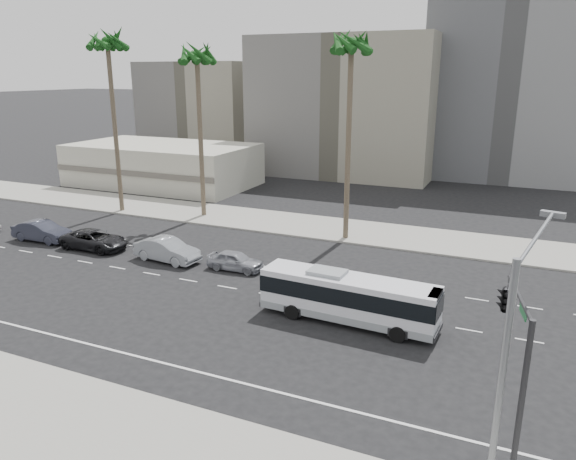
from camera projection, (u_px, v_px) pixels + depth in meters
The scene contains 17 objects.
ground at pixel (314, 303), 32.56m from camera, with size 700.00×700.00×0.00m, color black.
sidewalk_north at pixel (379, 234), 46.15m from camera, with size 120.00×7.00×0.15m, color gray.
commercial_low at pixel (163, 165), 66.31m from camera, with size 22.00×12.16×5.00m.
midrise_beige_west at pixel (351, 106), 74.20m from camera, with size 24.00×18.00×18.00m, color slate.
midrise_gray_center at pixel (513, 76), 71.48m from camera, with size 20.00×20.00×26.00m, color #5B5C5F.
midrise_beige_far at pixel (209, 110), 89.09m from camera, with size 18.00×16.00×15.00m, color slate.
civic_tower at pixel (512, 14), 241.97m from camera, with size 42.00×42.00×129.00m.
city_bus at pixel (348, 297), 29.68m from camera, with size 10.02×2.70×2.85m.
car_a at pixel (235, 261), 37.81m from camera, with size 4.04×1.63×1.38m, color #90929A.
car_b at pixel (167, 250), 39.58m from camera, with size 5.16×1.80×1.70m, color gray.
car_c at pixel (94, 240), 42.29m from camera, with size 5.45×2.51×1.51m, color black.
car_d at pixel (42, 231), 44.32m from camera, with size 5.08×1.77×1.67m, color #2C2E3A.
streetlight_corner at pixel (508, 365), 15.85m from camera, with size 1.41×4.19×9.04m.
traffic_signal at pixel (508, 309), 18.18m from camera, with size 3.18×4.30×6.82m.
palm_near at pixel (351, 49), 40.79m from camera, with size 4.94×4.94×16.65m.
palm_mid at pixel (197, 60), 48.16m from camera, with size 5.21×5.21×16.08m.
palm_far at pixel (108, 46), 49.59m from camera, with size 5.03×5.03×17.30m.
Camera 1 is at (10.70, -28.09, 13.37)m, focal length 33.61 mm.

